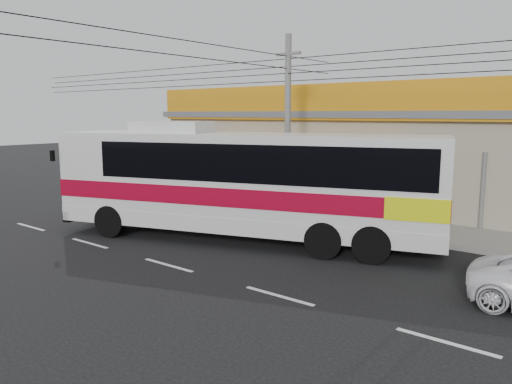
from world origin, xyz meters
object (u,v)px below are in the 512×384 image
(motorbike_red, at_px, (262,195))
(motorbike_dark, at_px, (194,191))
(coach_bus, at_px, (250,178))
(utility_pole, at_px, (288,69))

(motorbike_red, relative_size, motorbike_dark, 0.87)
(coach_bus, xyz_separation_m, utility_pole, (-0.52, 2.98, 3.89))
(motorbike_dark, relative_size, utility_pole, 0.06)
(coach_bus, relative_size, utility_pole, 0.40)
(motorbike_dark, height_order, utility_pole, utility_pole)
(coach_bus, xyz_separation_m, motorbike_red, (-3.60, 5.33, -1.62))
(motorbike_red, height_order, utility_pole, utility_pole)
(coach_bus, height_order, motorbike_dark, coach_bus)
(utility_pole, bearing_deg, motorbike_dark, 175.08)
(motorbike_dark, bearing_deg, utility_pole, -112.80)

